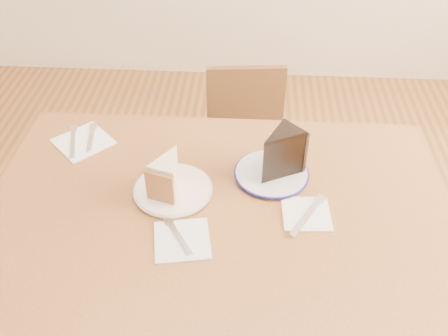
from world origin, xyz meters
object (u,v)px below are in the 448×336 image
chair_far (246,153)px  table (218,234)px  carrot_cake (170,174)px  chocolate_cake (278,156)px  plate_navy (271,174)px  plate_cream (173,190)px

chair_far → table: bearing=79.0°
carrot_cake → chocolate_cake: chocolate_cake is taller
chair_far → chocolate_cake: size_ratio=5.90×
carrot_cake → chair_far: bearing=88.0°
chair_far → chocolate_cake: bearing=94.0°
plate_navy → carrot_cake: carrot_cake is taller
table → plate_navy: bearing=44.2°
chair_far → carrot_cake: (-0.19, -0.59, 0.40)m
plate_navy → table: bearing=-135.8°
chair_far → plate_navy: size_ratio=3.72×
carrot_cake → chocolate_cake: size_ratio=0.84×
table → chocolate_cake: (0.15, 0.13, 0.17)m
chocolate_cake → plate_navy: bearing=15.5°
chair_far → plate_cream: plate_cream is taller
chair_far → plate_navy: 0.63m
table → chocolate_cake: bearing=40.0°
plate_navy → chocolate_cake: size_ratio=1.59×
plate_cream → plate_navy: bearing=17.2°
plate_cream → chocolate_cake: (0.27, 0.07, 0.07)m
table → carrot_cake: (-0.13, 0.06, 0.15)m
plate_cream → carrot_cake: carrot_cake is taller
chair_far → plate_navy: plate_navy is taller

